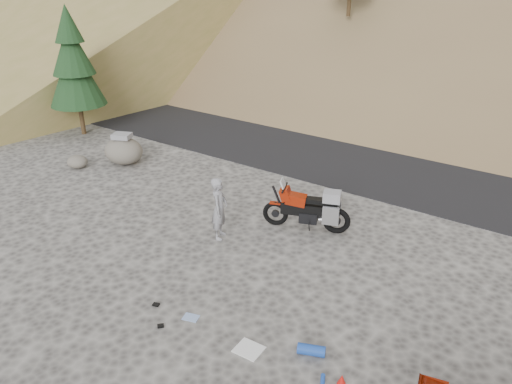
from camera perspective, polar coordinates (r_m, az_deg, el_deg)
ground at (r=11.65m, az=-3.12°, el=-9.20°), size 140.00×140.00×0.00m
road at (r=18.75m, az=13.98°, el=3.96°), size 120.00×7.00×0.05m
conifer_verge at (r=21.13m, az=-20.17°, el=13.74°), size 2.20×2.20×5.04m
motorcycle at (r=13.15m, az=6.23°, el=-1.97°), size 2.25×1.14×1.40m
man at (r=13.04m, az=-4.08°, el=-5.11°), size 0.60×0.71×1.66m
boulder at (r=18.03m, az=-14.90°, el=4.62°), size 1.63×1.47×1.10m
small_rock at (r=18.21m, az=-19.74°, el=3.28°), size 0.89×0.84×0.44m
gear_white_cloth at (r=9.68m, az=-0.82°, el=-17.53°), size 0.52×0.46×0.02m
gear_blue_mat at (r=9.58m, az=6.34°, el=-17.51°), size 0.55×0.38×0.20m
gear_bottle at (r=9.10m, az=7.64°, el=-20.46°), size 0.10×0.10×0.21m
gear_funnel at (r=9.14m, az=9.77°, el=-20.38°), size 0.20×0.20×0.20m
gear_glove_a at (r=10.86m, az=-11.36°, el=-12.50°), size 0.16×0.13×0.04m
gear_glove_b at (r=10.32m, az=-10.85°, el=-14.79°), size 0.15×0.15×0.04m
gear_blue_cloth at (r=10.45m, az=-7.45°, el=-14.03°), size 0.37×0.31×0.01m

